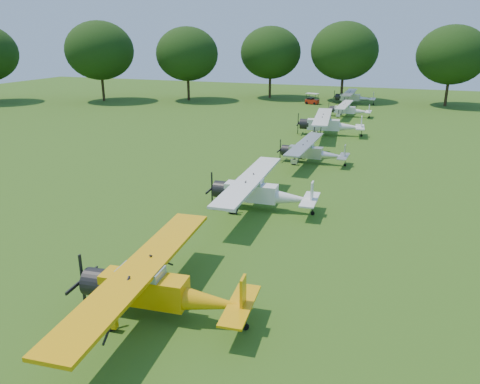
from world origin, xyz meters
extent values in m
plane|color=#235615|center=(0.00, 0.00, 0.00)|extent=(160.00, 160.00, 0.00)
cylinder|color=black|center=(14.28, 56.21, 2.25)|extent=(0.44, 0.44, 4.51)
ellipsoid|color=#1A330E|center=(14.28, 56.21, 7.77)|extent=(10.52, 10.52, 8.94)
cylinder|color=black|center=(-2.12, 56.74, 2.37)|extent=(0.44, 0.44, 4.74)
ellipsoid|color=#1A330E|center=(-2.12, 56.74, 8.16)|extent=(11.05, 11.05, 9.39)
cylinder|color=black|center=(-14.75, 56.54, 2.24)|extent=(0.44, 0.44, 4.49)
ellipsoid|color=#1A330E|center=(-14.75, 56.54, 7.73)|extent=(10.47, 10.47, 8.90)
cylinder|color=black|center=(-26.90, 48.50, 2.22)|extent=(0.44, 0.44, 4.44)
ellipsoid|color=#1A330E|center=(-26.90, 48.50, 7.65)|extent=(10.36, 10.36, 8.80)
cylinder|color=black|center=(-40.16, 42.92, 2.39)|extent=(0.44, 0.44, 4.77)
ellipsoid|color=#1A330E|center=(-40.16, 42.92, 8.22)|extent=(11.14, 11.14, 9.47)
cube|color=#ECA709|center=(-0.32, -10.89, 1.15)|extent=(3.58, 1.33, 1.15)
cone|color=#ECA709|center=(2.63, -10.64, 0.99)|extent=(3.14, 1.24, 0.99)
cube|color=#8CA5B2|center=(-0.43, -10.90, 1.75)|extent=(1.83, 1.15, 0.60)
cylinder|color=black|center=(-2.40, -11.07, 1.15)|extent=(1.08, 1.22, 1.14)
cube|color=black|center=(-3.11, -11.13, 1.15)|extent=(0.08, 0.14, 2.30)
cube|color=#ECA709|center=(-0.43, -10.90, 2.03)|extent=(2.56, 11.71, 0.15)
cube|color=#ECA709|center=(3.72, -10.55, 1.53)|extent=(0.16, 0.61, 1.43)
cube|color=#ECA709|center=(3.61, -10.56, 1.04)|extent=(1.19, 3.14, 0.10)
cylinder|color=black|center=(-1.08, -12.33, 0.33)|extent=(0.67, 0.23, 0.66)
cylinder|color=black|center=(-1.31, -9.60, 0.33)|extent=(0.67, 0.23, 0.66)
cylinder|color=black|center=(3.83, -10.54, 0.13)|extent=(0.27, 0.11, 0.26)
cube|color=white|center=(-0.15, 2.07, 1.11)|extent=(3.42, 1.15, 1.11)
cone|color=white|center=(2.71, 2.19, 0.95)|extent=(3.00, 1.08, 0.95)
cube|color=#8CA5B2|center=(-0.25, 2.06, 1.69)|extent=(1.73, 1.04, 0.58)
cylinder|color=black|center=(-2.16, 1.98, 1.11)|extent=(1.00, 1.14, 1.10)
cube|color=black|center=(-2.84, 1.95, 1.11)|extent=(0.07, 0.13, 2.22)
cube|color=white|center=(-0.25, 2.06, 1.96)|extent=(2.01, 11.27, 0.15)
cube|color=white|center=(3.76, 2.24, 1.48)|extent=(0.13, 0.59, 1.37)
cube|color=white|center=(3.66, 2.23, 1.00)|extent=(1.02, 3.00, 0.10)
cylinder|color=black|center=(-0.94, 0.71, 0.32)|extent=(0.64, 0.20, 0.63)
cylinder|color=black|center=(-1.05, 3.35, 0.32)|extent=(0.64, 0.20, 0.63)
cylinder|color=black|center=(3.87, 2.24, 0.13)|extent=(0.26, 0.10, 0.25)
cube|color=silver|center=(0.76, 14.56, 0.96)|extent=(2.94, 0.92, 0.96)
cone|color=silver|center=(3.22, 14.51, 0.82)|extent=(2.57, 0.87, 0.82)
cube|color=#8CA5B2|center=(0.66, 14.56, 1.46)|extent=(1.48, 0.87, 0.50)
cylinder|color=black|center=(-0.98, 14.59, 0.96)|extent=(0.84, 0.96, 0.95)
cube|color=black|center=(-1.57, 14.60, 0.96)|extent=(0.06, 0.11, 1.92)
cube|color=silver|center=(0.66, 14.56, 1.69)|extent=(1.51, 9.70, 0.13)
cube|color=silver|center=(4.13, 14.49, 1.28)|extent=(0.10, 0.50, 1.19)
cube|color=silver|center=(4.04, 14.50, 0.87)|extent=(0.82, 2.57, 0.08)
cylinder|color=black|center=(0.00, 13.43, 0.27)|extent=(0.55, 0.16, 0.55)
cylinder|color=black|center=(0.05, 15.71, 0.27)|extent=(0.55, 0.16, 0.55)
cylinder|color=black|center=(4.22, 14.49, 0.11)|extent=(0.22, 0.08, 0.22)
cube|color=white|center=(0.07, 27.04, 1.17)|extent=(3.65, 1.47, 1.17)
cone|color=white|center=(3.05, 27.40, 1.00)|extent=(3.21, 1.36, 1.00)
cube|color=#8CA5B2|center=(-0.04, 27.03, 1.78)|extent=(1.89, 1.22, 0.61)
cylinder|color=black|center=(-2.03, 26.80, 1.17)|extent=(1.13, 1.26, 1.16)
cube|color=black|center=(-2.74, 26.71, 1.17)|extent=(0.08, 0.14, 2.33)
cube|color=white|center=(-0.04, 27.03, 2.06)|extent=(2.98, 11.88, 0.16)
cube|color=white|center=(4.15, 27.53, 1.56)|extent=(0.18, 0.62, 1.44)
cube|color=white|center=(4.04, 27.52, 1.06)|extent=(1.30, 3.20, 0.10)
cylinder|color=black|center=(-0.65, 25.56, 0.33)|extent=(0.68, 0.25, 0.67)
cylinder|color=black|center=(-0.98, 28.32, 0.33)|extent=(0.68, 0.25, 0.67)
cylinder|color=black|center=(4.26, 27.54, 0.13)|extent=(0.28, 0.12, 0.27)
cube|color=white|center=(0.65, 40.49, 0.92)|extent=(2.80, 0.85, 0.92)
cone|color=white|center=(3.01, 40.48, 0.79)|extent=(2.45, 0.80, 0.79)
cube|color=#8CA5B2|center=(0.56, 40.49, 1.40)|extent=(1.40, 0.81, 0.48)
cylinder|color=black|center=(-1.02, 40.50, 0.92)|extent=(0.79, 0.91, 0.91)
cube|color=black|center=(-1.58, 40.51, 0.92)|extent=(0.05, 0.11, 1.84)
cube|color=white|center=(0.56, 40.49, 1.62)|extent=(1.33, 9.27, 0.12)
cube|color=white|center=(3.88, 40.47, 1.22)|extent=(0.09, 0.48, 1.14)
cube|color=white|center=(3.79, 40.47, 0.83)|extent=(0.76, 2.45, 0.08)
cylinder|color=black|center=(-0.06, 39.40, 0.26)|extent=(0.53, 0.14, 0.52)
cylinder|color=black|center=(-0.05, 41.59, 0.26)|extent=(0.53, 0.14, 0.52)
cylinder|color=black|center=(3.97, 40.47, 0.10)|extent=(0.21, 0.07, 0.21)
cube|color=silver|center=(-0.25, 53.29, 1.04)|extent=(3.18, 0.98, 1.04)
cone|color=silver|center=(2.42, 53.32, 0.89)|extent=(2.78, 0.93, 0.89)
cube|color=#8CA5B2|center=(-0.35, 53.29, 1.58)|extent=(1.60, 0.93, 0.54)
cylinder|color=black|center=(-2.13, 53.26, 1.04)|extent=(0.90, 1.04, 1.03)
cube|color=black|center=(-2.78, 53.25, 1.04)|extent=(0.06, 0.12, 2.08)
cube|color=silver|center=(-0.35, 53.29, 1.83)|extent=(1.57, 10.51, 0.14)
cube|color=silver|center=(3.41, 53.33, 1.39)|extent=(0.11, 0.55, 1.29)
cube|color=silver|center=(3.31, 53.33, 0.94)|extent=(0.88, 2.78, 0.09)
cylinder|color=black|center=(-1.03, 52.04, 0.30)|extent=(0.60, 0.17, 0.59)
cylinder|color=black|center=(-1.06, 54.51, 0.30)|extent=(0.60, 0.17, 0.59)
cylinder|color=black|center=(3.51, 53.34, 0.12)|extent=(0.24, 0.08, 0.24)
cube|color=#B5220C|center=(-5.96, 50.90, 0.42)|extent=(2.26, 1.59, 0.65)
cube|color=black|center=(-6.23, 50.97, 0.79)|extent=(1.07, 1.20, 0.42)
cube|color=white|center=(-5.96, 50.90, 1.69)|extent=(2.19, 1.66, 0.07)
cylinder|color=black|center=(-6.78, 50.51, 0.20)|extent=(0.43, 0.23, 0.41)
cylinder|color=black|center=(-6.50, 51.63, 0.20)|extent=(0.43, 0.23, 0.41)
cylinder|color=black|center=(-5.43, 50.17, 0.20)|extent=(0.43, 0.23, 0.41)
cylinder|color=black|center=(-5.14, 51.29, 0.20)|extent=(0.43, 0.23, 0.41)
camera|label=1|loc=(8.79, -25.03, 10.77)|focal=35.00mm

